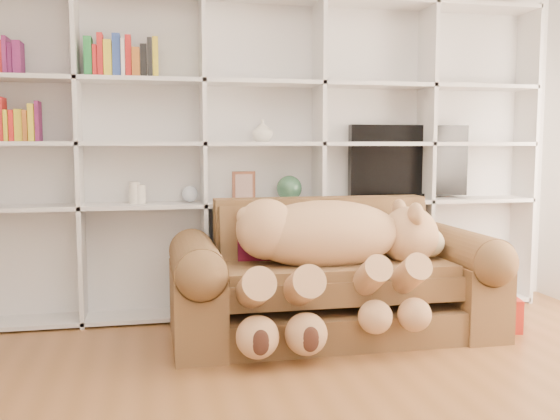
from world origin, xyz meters
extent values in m
cube|color=silver|center=(0.00, 2.50, 1.35)|extent=(5.00, 0.02, 2.70)
cube|color=silver|center=(0.00, 2.46, 1.20)|extent=(4.40, 0.03, 2.40)
cube|color=silver|center=(-1.32, 2.30, 1.20)|extent=(0.03, 0.35, 2.40)
cube|color=silver|center=(-0.44, 2.30, 1.20)|extent=(0.03, 0.35, 2.40)
cube|color=silver|center=(0.44, 2.30, 1.20)|extent=(0.03, 0.35, 2.40)
cube|color=silver|center=(1.32, 2.30, 1.20)|extent=(0.03, 0.35, 2.40)
cube|color=silver|center=(2.20, 2.30, 1.20)|extent=(0.03, 0.35, 2.40)
cube|color=silver|center=(0.00, 2.30, 0.03)|extent=(4.40, 0.35, 0.03)
cube|color=silver|center=(0.00, 2.30, 0.85)|extent=(4.40, 0.35, 0.03)
cube|color=silver|center=(0.00, 2.30, 1.30)|extent=(4.40, 0.35, 0.03)
cube|color=silver|center=(0.00, 2.30, 1.75)|extent=(4.40, 0.35, 0.03)
cube|color=brown|center=(0.38, 1.64, 0.11)|extent=(2.07, 0.84, 0.22)
cube|color=brown|center=(0.38, 1.62, 0.43)|extent=(1.54, 0.69, 0.30)
cube|color=brown|center=(0.38, 2.01, 0.64)|extent=(1.54, 0.20, 0.54)
cube|color=brown|center=(-0.55, 1.64, 0.27)|extent=(0.32, 0.94, 0.54)
cube|color=brown|center=(1.30, 1.64, 0.27)|extent=(0.32, 0.94, 0.54)
cylinder|color=brown|center=(-0.55, 1.64, 0.54)|extent=(0.32, 0.89, 0.32)
cylinder|color=brown|center=(1.30, 1.64, 0.54)|extent=(0.32, 0.89, 0.32)
ellipsoid|color=tan|center=(0.29, 1.59, 0.70)|extent=(1.04, 0.50, 0.45)
sphere|color=tan|center=(-0.10, 1.59, 0.75)|extent=(0.40, 0.40, 0.40)
sphere|color=tan|center=(0.89, 1.59, 0.68)|extent=(0.40, 0.40, 0.40)
sphere|color=beige|center=(1.04, 1.59, 0.62)|extent=(0.20, 0.20, 0.20)
sphere|color=#3A1E14|center=(1.11, 1.59, 0.61)|extent=(0.06, 0.06, 0.06)
ellipsoid|color=tan|center=(0.87, 1.45, 0.84)|extent=(0.09, 0.15, 0.15)
ellipsoid|color=tan|center=(0.87, 1.73, 0.84)|extent=(0.09, 0.15, 0.15)
sphere|color=tan|center=(-0.23, 1.59, 0.83)|extent=(0.13, 0.13, 0.13)
cylinder|color=tan|center=(0.47, 1.26, 0.46)|extent=(0.17, 0.48, 0.35)
cylinder|color=tan|center=(0.72, 1.26, 0.46)|extent=(0.17, 0.48, 0.35)
cylinder|color=tan|center=(-0.25, 1.26, 0.43)|extent=(0.20, 0.56, 0.41)
cylinder|color=tan|center=(0.04, 1.26, 0.43)|extent=(0.20, 0.56, 0.41)
sphere|color=tan|center=(0.47, 1.11, 0.26)|extent=(0.21, 0.21, 0.21)
sphere|color=tan|center=(0.72, 1.11, 0.26)|extent=(0.21, 0.21, 0.21)
sphere|color=tan|center=(-0.25, 1.11, 0.19)|extent=(0.25, 0.25, 0.25)
sphere|color=tan|center=(0.04, 1.11, 0.19)|extent=(0.25, 0.25, 0.25)
cube|color=#510D22|center=(-0.07, 1.83, 0.64)|extent=(0.38, 0.23, 0.38)
cube|color=red|center=(1.53, 1.54, 0.12)|extent=(0.34, 0.33, 0.23)
cube|color=black|center=(1.20, 2.35, 1.17)|extent=(0.99, 0.08, 0.57)
cube|color=black|center=(1.20, 2.35, 0.89)|extent=(0.33, 0.18, 0.04)
cube|color=brown|center=(-0.14, 2.30, 0.98)|extent=(0.18, 0.03, 0.22)
sphere|color=#2C563C|center=(0.21, 2.30, 0.96)|extent=(0.19, 0.19, 0.19)
cylinder|color=beige|center=(-0.94, 2.30, 0.94)|extent=(0.10, 0.10, 0.16)
cylinder|color=beige|center=(-0.90, 2.30, 0.93)|extent=(0.10, 0.10, 0.14)
sphere|color=silver|center=(-0.54, 2.30, 0.93)|extent=(0.12, 0.12, 0.12)
imported|color=silver|center=(0.00, 2.30, 1.40)|extent=(0.17, 0.17, 0.16)
camera|label=1|loc=(-0.83, -2.33, 1.29)|focal=40.00mm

